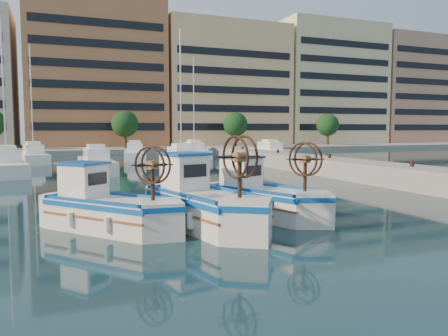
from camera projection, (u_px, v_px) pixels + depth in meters
The scene contains 7 objects.
ground at pixel (246, 228), 14.64m from camera, with size 300.00×300.00×0.00m, color #1B3B47.
quay at pixel (387, 174), 26.71m from camera, with size 3.00×60.00×1.20m, color gray.
waterfront at pixel (144, 86), 77.40m from camera, with size 180.00×40.00×25.60m.
yacht_marina at pixel (88, 160), 39.51m from camera, with size 39.12×21.71×11.50m.
fishing_boat_a at pixel (107, 207), 14.26m from camera, with size 4.12×4.46×2.80m.
fishing_boat_b at pixel (202, 201), 14.77m from camera, with size 3.09×5.17×3.13m.
fishing_boat_c at pixel (262, 196), 16.49m from camera, with size 3.43×4.76×2.86m.
Camera 1 is at (-5.92, -13.16, 3.28)m, focal length 35.00 mm.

